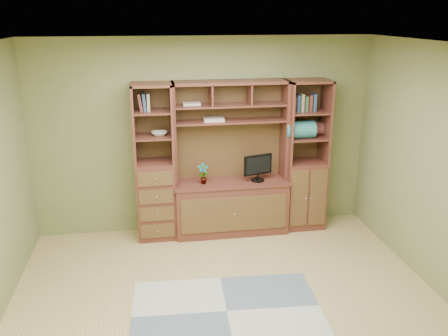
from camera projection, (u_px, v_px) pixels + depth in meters
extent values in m
cube|color=tan|center=(229.00, 306.00, 4.87)|extent=(4.60, 4.10, 0.04)
cube|color=white|center=(230.00, 46.00, 4.06)|extent=(4.60, 4.10, 0.04)
cube|color=olive|center=(204.00, 136.00, 6.34)|extent=(4.50, 0.04, 2.60)
cube|color=olive|center=(293.00, 314.00, 2.59)|extent=(4.50, 0.04, 2.60)
cube|color=olive|center=(447.00, 175.00, 4.81)|extent=(0.04, 4.00, 2.60)
cube|color=#55281D|center=(231.00, 160.00, 6.23)|extent=(1.54, 0.53, 2.05)
cube|color=#55281D|center=(155.00, 163.00, 6.11)|extent=(0.50, 0.45, 2.05)
cube|color=#55281D|center=(305.00, 156.00, 6.43)|extent=(0.55, 0.45, 2.05)
cube|color=gray|center=(227.00, 312.00, 4.77)|extent=(1.97, 1.37, 0.01)
cube|color=black|center=(258.00, 163.00, 6.27)|extent=(0.44, 0.29, 0.50)
imported|color=#B7583E|center=(203.00, 174.00, 6.19)|extent=(0.15, 0.10, 0.28)
cube|color=#B4A399|center=(214.00, 119.00, 6.11)|extent=(0.26, 0.19, 0.04)
imported|color=beige|center=(159.00, 133.00, 6.00)|extent=(0.20, 0.20, 0.05)
cube|color=#2A6F70|center=(300.00, 130.00, 6.24)|extent=(0.40, 0.23, 0.23)
cube|color=brown|center=(316.00, 128.00, 6.41)|extent=(0.33, 0.18, 0.18)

